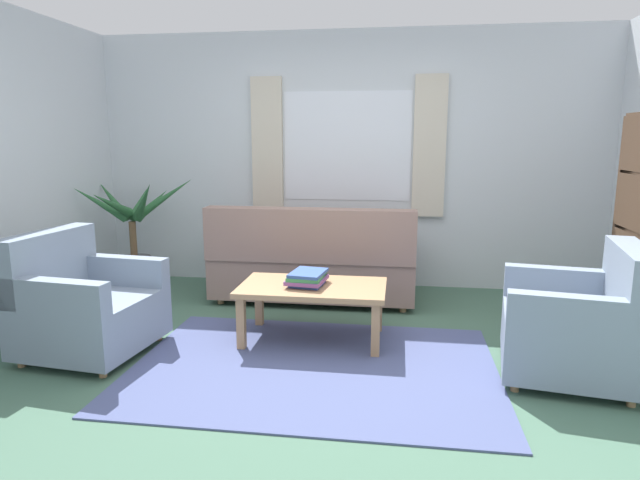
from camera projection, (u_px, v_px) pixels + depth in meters
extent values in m
plane|color=#476B56|center=(314.00, 368.00, 3.68)|extent=(6.24, 6.24, 0.00)
cube|color=silver|center=(347.00, 161.00, 5.63)|extent=(5.32, 0.12, 2.60)
cube|color=white|center=(347.00, 146.00, 5.55)|extent=(1.30, 0.01, 1.10)
cube|color=beige|center=(267.00, 146.00, 5.63)|extent=(0.32, 0.06, 1.40)
cube|color=beige|center=(429.00, 147.00, 5.40)|extent=(0.32, 0.06, 1.40)
cube|color=#4C5684|center=(314.00, 367.00, 3.68)|extent=(2.45, 1.75, 0.01)
cube|color=gray|center=(315.00, 273.00, 5.23)|extent=(1.90, 0.80, 0.38)
cube|color=gray|center=(309.00, 235.00, 4.84)|extent=(1.90, 0.20, 0.48)
cube|color=gray|center=(407.00, 244.00, 5.05)|extent=(0.16, 0.80, 0.24)
cube|color=gray|center=(227.00, 239.00, 5.30)|extent=(0.16, 0.80, 0.24)
cylinder|color=#A87F56|center=(403.00, 290.00, 5.44)|extent=(0.06, 0.06, 0.06)
cylinder|color=#A87F56|center=(239.00, 284.00, 5.68)|extent=(0.06, 0.06, 0.06)
cylinder|color=#A87F56|center=(403.00, 308.00, 4.86)|extent=(0.06, 0.06, 0.06)
cylinder|color=#A87F56|center=(221.00, 300.00, 5.10)|extent=(0.06, 0.06, 0.06)
cube|color=gray|center=(92.00, 321.00, 3.90)|extent=(0.89, 0.92, 0.36)
cube|color=gray|center=(48.00, 263.00, 3.90)|extent=(0.27, 0.85, 0.46)
cube|color=gray|center=(52.00, 296.00, 3.50)|extent=(0.81, 0.21, 0.22)
cube|color=gray|center=(119.00, 270.00, 4.18)|extent=(0.81, 0.21, 0.22)
cylinder|color=#A87F56|center=(103.00, 373.00, 3.53)|extent=(0.05, 0.05, 0.06)
cylinder|color=#A87F56|center=(159.00, 336.00, 4.18)|extent=(0.05, 0.05, 0.06)
cylinder|color=#A87F56|center=(21.00, 362.00, 3.69)|extent=(0.05, 0.05, 0.06)
cylinder|color=#A87F56|center=(87.00, 329.00, 4.34)|extent=(0.05, 0.05, 0.06)
cube|color=gray|center=(567.00, 340.00, 3.52)|extent=(0.92, 0.96, 0.36)
cube|color=gray|center=(631.00, 284.00, 3.35)|extent=(0.31, 0.86, 0.46)
cube|color=gray|center=(564.00, 283.00, 3.81)|extent=(0.81, 0.25, 0.22)
cube|color=gray|center=(579.00, 315.00, 3.13)|extent=(0.81, 0.25, 0.22)
cylinder|color=#A87F56|center=(512.00, 346.00, 3.97)|extent=(0.05, 0.05, 0.06)
cylinder|color=#A87F56|center=(515.00, 386.00, 3.34)|extent=(0.05, 0.05, 0.06)
cylinder|color=#A87F56|center=(608.00, 357.00, 3.78)|extent=(0.05, 0.05, 0.06)
cylinder|color=#A87F56|center=(631.00, 401.00, 3.15)|extent=(0.05, 0.05, 0.06)
cube|color=#A87F56|center=(313.00, 288.00, 4.10)|extent=(1.10, 0.64, 0.04)
cube|color=#A87F56|center=(241.00, 324.00, 3.96)|extent=(0.06, 0.06, 0.40)
cube|color=#A87F56|center=(376.00, 330.00, 3.82)|extent=(0.06, 0.06, 0.40)
cube|color=#A87F56|center=(259.00, 302.00, 4.47)|extent=(0.06, 0.06, 0.40)
cube|color=#A87F56|center=(378.00, 308.00, 4.33)|extent=(0.06, 0.06, 0.40)
cube|color=#335199|center=(307.00, 283.00, 4.09)|extent=(0.26, 0.27, 0.03)
cube|color=#7F478C|center=(307.00, 280.00, 4.09)|extent=(0.30, 0.35, 0.03)
cube|color=#387F4C|center=(307.00, 276.00, 4.10)|extent=(0.27, 0.34, 0.03)
cube|color=#335199|center=(308.00, 273.00, 4.09)|extent=(0.28, 0.34, 0.02)
cylinder|color=#56565B|center=(135.00, 272.00, 5.63)|extent=(0.33, 0.33, 0.33)
cylinder|color=brown|center=(133.00, 239.00, 5.56)|extent=(0.07, 0.07, 0.37)
cone|color=#2D6638|center=(164.00, 198.00, 5.46)|extent=(0.64, 0.16, 0.47)
cone|color=#2D6638|center=(152.00, 204.00, 5.65)|extent=(0.31, 0.39, 0.38)
cone|color=#2D6638|center=(140.00, 203.00, 5.73)|extent=(0.13, 0.45, 0.35)
cone|color=#2D6638|center=(112.00, 199.00, 5.65)|extent=(0.52, 0.34, 0.45)
cone|color=#2D6638|center=(100.00, 203.00, 5.36)|extent=(0.46, 0.40, 0.44)
cone|color=#2D6638|center=(111.00, 204.00, 5.19)|extent=(0.15, 0.61, 0.35)
cone|color=#2D6638|center=(144.00, 201.00, 5.22)|extent=(0.48, 0.52, 0.49)
cube|color=brown|center=(634.00, 226.00, 4.26)|extent=(0.30, 0.04, 1.70)
cube|color=brown|center=(639.00, 236.00, 3.85)|extent=(0.02, 0.90, 1.70)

